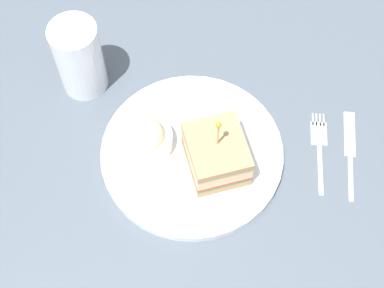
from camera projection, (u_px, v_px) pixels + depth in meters
ground_plane at (192, 159)px, 79.01cm from camera, size 113.53×113.53×2.00cm
plate at (192, 153)px, 77.56cm from camera, size 24.39×24.39×1.31cm
sandwich_half_center at (216, 154)px, 73.61cm from camera, size 10.42×9.85×10.48cm
coleslaw_bowl at (146, 136)px, 75.86cm from camera, size 7.18×7.18×5.17cm
drink_glass at (80, 60)px, 79.11cm from camera, size 6.54×6.54×11.59cm
fork at (319, 143)px, 78.84cm from camera, size 12.51×2.50×0.35cm
knife at (350, 149)px, 78.42cm from camera, size 13.68×1.82×0.35cm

